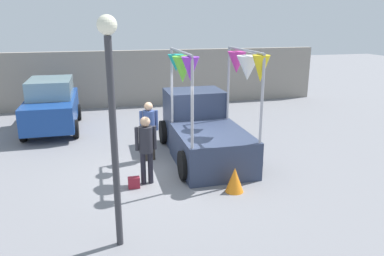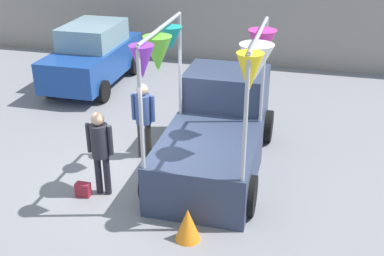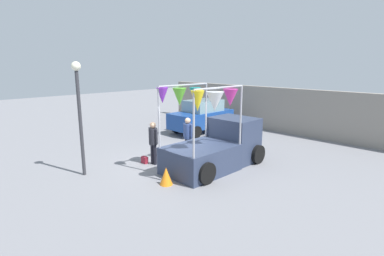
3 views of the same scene
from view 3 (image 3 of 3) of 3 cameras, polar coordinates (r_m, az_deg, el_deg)
ground_plane at (r=12.09m, az=-3.03°, el=-7.00°), size 60.00×60.00×0.00m
vendor_truck at (r=11.75m, az=5.02°, el=-2.92°), size 2.47×4.04×3.22m
parked_car at (r=17.68m, az=1.88°, el=2.32°), size 1.88×4.00×1.88m
person_customer at (r=11.94m, az=-7.40°, el=-2.07°), size 0.53×0.34×1.73m
person_vendor at (r=12.74m, az=-0.81°, el=-1.07°), size 0.53×0.34×1.73m
handbag at (r=12.35m, az=-9.01°, el=-6.02°), size 0.28×0.16×0.28m
street_lamp at (r=11.11m, az=-20.74°, el=4.46°), size 0.32×0.32×4.04m
brick_boundary_wall at (r=18.29m, az=17.07°, el=3.25°), size 18.00×0.36×2.60m
folded_kite_bundle_tangerine at (r=10.12m, az=-4.96°, el=-9.11°), size 0.62×0.62×0.60m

